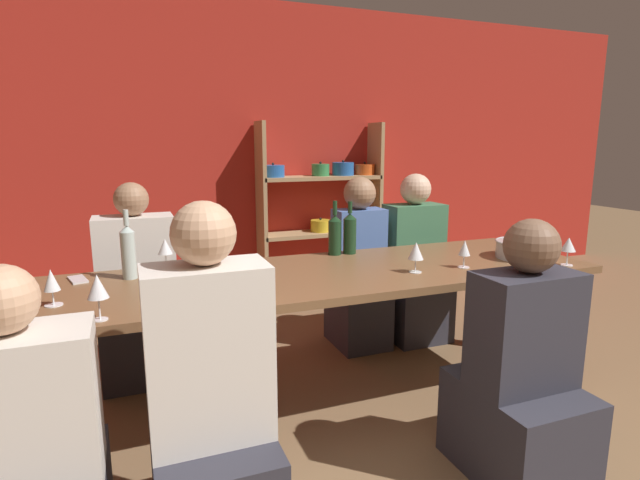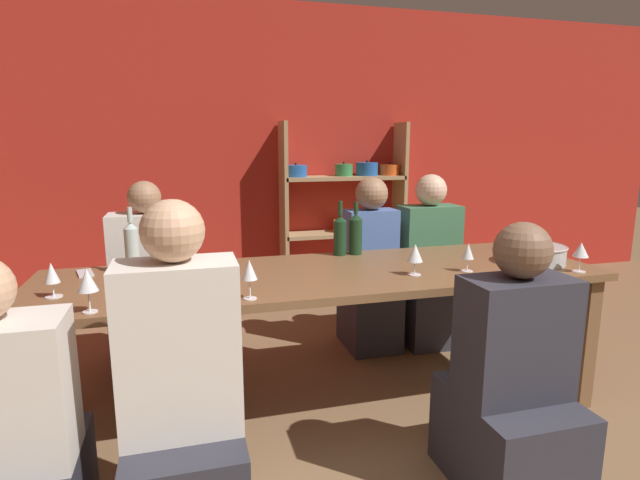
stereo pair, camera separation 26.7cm
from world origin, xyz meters
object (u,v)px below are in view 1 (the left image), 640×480
wine_bottle_green (128,251)px  wine_glass_white_c (51,282)px  wine_glass_empty_a (416,251)px  cell_phone (78,279)px  wine_bottle_amber (335,234)px  wine_bottle_dark (350,233)px  wine_glass_white_d (568,245)px  person_far_c (412,278)px  wine_glass_red_a (98,288)px  wine_glass_white_b (262,273)px  wine_glass_white_e (217,275)px  person_far_a (139,307)px  person_far_b (358,282)px  person_near_c (520,386)px  dining_table (327,286)px  person_near_a (213,435)px  mixing_bowl (524,249)px  shelf_unit (323,224)px  wine_glass_red_b (199,265)px  wine_glass_white_a (165,248)px  wine_glass_red_c (464,249)px

wine_bottle_green → wine_glass_white_c: bearing=-132.2°
wine_glass_empty_a → cell_phone: 1.69m
wine_bottle_amber → wine_glass_empty_a: size_ratio=2.03×
wine_bottle_dark → wine_glass_white_d: bearing=-35.7°
person_far_c → wine_glass_red_a: bearing=28.2°
wine_glass_white_b → wine_glass_white_c: (-0.82, 0.25, -0.02)m
wine_glass_white_d → wine_glass_white_e: bearing=177.7°
wine_glass_red_a → person_far_a: bearing=82.7°
wine_bottle_dark → cell_phone: wine_bottle_dark is taller
wine_bottle_amber → person_far_b: (0.34, 0.38, -0.44)m
wine_glass_empty_a → person_near_c: 0.80m
dining_table → wine_bottle_green: wine_bottle_green is taller
wine_glass_white_c → person_near_a: (0.53, -0.68, -0.41)m
dining_table → wine_glass_red_a: bearing=-161.6°
wine_bottle_dark → person_near_a: person_near_a is taller
wine_glass_white_c → person_near_c: 2.02m
person_near_c → cell_phone: bearing=148.2°
mixing_bowl → cell_phone: (-2.39, 0.41, -0.05)m
shelf_unit → cell_phone: 2.75m
wine_glass_red_a → cell_phone: (-0.13, 0.64, -0.12)m
wine_bottle_dark → person_far_b: (0.25, 0.38, -0.44)m
shelf_unit → person_far_b: 1.44m
shelf_unit → wine_glass_white_d: size_ratio=10.44×
wine_glass_white_e → shelf_unit: bearing=59.2°
cell_phone → shelf_unit: bearing=42.5°
wine_glass_white_e → wine_glass_red_b: bearing=102.8°
dining_table → wine_glass_white_b: size_ratio=16.72×
wine_bottle_amber → cell_phone: bearing=-176.9°
wine_glass_white_c → cell_phone: bearing=80.9°
dining_table → wine_bottle_amber: wine_bottle_amber is taller
wine_glass_white_b → cell_phone: wine_glass_white_b is taller
wine_bottle_dark → wine_glass_white_a: size_ratio=1.97×
wine_bottle_amber → mixing_bowl: bearing=-26.0°
mixing_bowl → person_near_c: bearing=-132.3°
wine_glass_white_e → person_far_c: size_ratio=0.14×
wine_glass_white_d → wine_glass_white_e: 1.90m
shelf_unit → person_far_b: shelf_unit is taller
person_near_c → wine_glass_white_d: bearing=32.7°
wine_glass_white_b → wine_glass_red_c: wine_glass_white_b is taller
shelf_unit → person_far_c: 1.42m
shelf_unit → person_near_a: bearing=-118.1°
dining_table → wine_glass_red_c: size_ratio=19.43×
wine_glass_red_a → wine_bottle_dark: bearing=27.5°
cell_phone → wine_bottle_green: bearing=-12.0°
mixing_bowl → person_far_b: (-0.65, 0.87, -0.37)m
wine_glass_white_d → person_near_c: size_ratio=0.14×
wine_glass_empty_a → person_far_b: person_far_b is taller
wine_glass_red_b → person_far_c: 1.89m
cell_phone → wine_glass_white_a: bearing=12.2°
wine_bottle_green → wine_glass_white_a: size_ratio=2.13×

